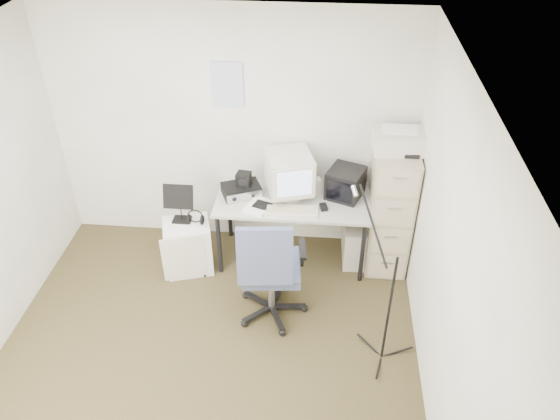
# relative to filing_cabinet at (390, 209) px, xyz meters

# --- Properties ---
(floor) EXTENTS (3.60, 3.60, 0.01)m
(floor) POSITION_rel_filing_cabinet_xyz_m (-1.58, -1.48, -0.66)
(floor) COLOR #2E2514
(floor) RESTS_ON ground
(ceiling) EXTENTS (3.60, 3.60, 0.01)m
(ceiling) POSITION_rel_filing_cabinet_xyz_m (-1.58, -1.48, 1.85)
(ceiling) COLOR white
(ceiling) RESTS_ON ground
(wall_back) EXTENTS (3.60, 0.02, 2.50)m
(wall_back) POSITION_rel_filing_cabinet_xyz_m (-1.58, 0.32, 0.60)
(wall_back) COLOR white
(wall_back) RESTS_ON ground
(wall_right) EXTENTS (0.02, 3.60, 2.50)m
(wall_right) POSITION_rel_filing_cabinet_xyz_m (0.22, -1.48, 0.60)
(wall_right) COLOR white
(wall_right) RESTS_ON ground
(wall_calendar) EXTENTS (0.30, 0.02, 0.44)m
(wall_calendar) POSITION_rel_filing_cabinet_xyz_m (-1.60, 0.31, 1.10)
(wall_calendar) COLOR white
(wall_calendar) RESTS_ON wall_back
(filing_cabinet) EXTENTS (0.40, 0.60, 1.30)m
(filing_cabinet) POSITION_rel_filing_cabinet_xyz_m (0.00, 0.00, 0.00)
(filing_cabinet) COLOR tan
(filing_cabinet) RESTS_ON floor
(printer) EXTENTS (0.49, 0.35, 0.18)m
(printer) POSITION_rel_filing_cabinet_xyz_m (0.00, 0.02, 0.74)
(printer) COLOR #B5B19B
(printer) RESTS_ON filing_cabinet
(desk) EXTENTS (1.50, 0.70, 0.73)m
(desk) POSITION_rel_filing_cabinet_xyz_m (-0.95, -0.03, -0.29)
(desk) COLOR #ACACAC
(desk) RESTS_ON floor
(crt_monitor) EXTENTS (0.52, 0.54, 0.46)m
(crt_monitor) POSITION_rel_filing_cabinet_xyz_m (-0.99, 0.03, 0.31)
(crt_monitor) COLOR #B5B19B
(crt_monitor) RESTS_ON desk
(crt_tv) EXTENTS (0.42, 0.43, 0.29)m
(crt_tv) POSITION_rel_filing_cabinet_xyz_m (-0.45, 0.09, 0.22)
(crt_tv) COLOR black
(crt_tv) RESTS_ON desk
(desk_speaker) EXTENTS (0.11, 0.11, 0.16)m
(desk_speaker) POSITION_rel_filing_cabinet_xyz_m (-0.73, 0.10, 0.16)
(desk_speaker) COLOR beige
(desk_speaker) RESTS_ON desk
(keyboard) EXTENTS (0.50, 0.18, 0.03)m
(keyboard) POSITION_rel_filing_cabinet_xyz_m (-0.95, -0.25, 0.09)
(keyboard) COLOR #B5B19B
(keyboard) RESTS_ON desk
(mouse) EXTENTS (0.09, 0.12, 0.03)m
(mouse) POSITION_rel_filing_cabinet_xyz_m (-0.65, -0.16, 0.10)
(mouse) COLOR black
(mouse) RESTS_ON desk
(radio_receiver) EXTENTS (0.44, 0.38, 0.10)m
(radio_receiver) POSITION_rel_filing_cabinet_xyz_m (-1.46, 0.01, 0.13)
(radio_receiver) COLOR black
(radio_receiver) RESTS_ON desk
(radio_speaker) EXTENTS (0.15, 0.14, 0.13)m
(radio_speaker) POSITION_rel_filing_cabinet_xyz_m (-1.44, 0.02, 0.25)
(radio_speaker) COLOR black
(radio_speaker) RESTS_ON radio_receiver
(papers) EXTENTS (0.29, 0.34, 0.02)m
(papers) POSITION_rel_filing_cabinet_xyz_m (-1.27, -0.19, 0.09)
(papers) COLOR white
(papers) RESTS_ON desk
(pc_tower) EXTENTS (0.23, 0.49, 0.45)m
(pc_tower) POSITION_rel_filing_cabinet_xyz_m (-0.32, 0.02, -0.43)
(pc_tower) COLOR #B5B19B
(pc_tower) RESTS_ON floor
(office_chair) EXTENTS (0.72, 0.72, 1.13)m
(office_chair) POSITION_rel_filing_cabinet_xyz_m (-1.08, -0.84, -0.08)
(office_chair) COLOR slate
(office_chair) RESTS_ON floor
(side_cart) EXTENTS (0.53, 0.47, 0.55)m
(side_cart) POSITION_rel_filing_cabinet_xyz_m (-1.97, -0.30, -0.37)
(side_cart) COLOR silver
(side_cart) RESTS_ON floor
(music_stand) EXTENTS (0.31, 0.19, 0.42)m
(music_stand) POSITION_rel_filing_cabinet_xyz_m (-2.02, -0.23, 0.11)
(music_stand) COLOR black
(music_stand) RESTS_ON side_cart
(headphones) EXTENTS (0.22, 0.22, 0.03)m
(headphones) POSITION_rel_filing_cabinet_xyz_m (-1.88, -0.27, -0.04)
(headphones) COLOR black
(headphones) RESTS_ON side_cart
(mic_stand) EXTENTS (0.03, 0.03, 1.45)m
(mic_stand) POSITION_rel_filing_cabinet_xyz_m (-0.09, -1.28, 0.08)
(mic_stand) COLOR black
(mic_stand) RESTS_ON floor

